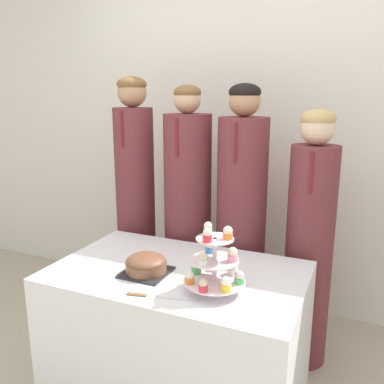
# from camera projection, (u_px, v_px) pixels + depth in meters

# --- Properties ---
(wall_back) EXTENTS (9.00, 0.06, 2.70)m
(wall_back) POSITION_uv_depth(u_px,v_px,m) (248.00, 124.00, 2.91)
(wall_back) COLOR silver
(wall_back) RESTS_ON ground_plane
(table) EXTENTS (1.24, 0.77, 0.71)m
(table) POSITION_uv_depth(u_px,v_px,m) (178.00, 333.00, 2.10)
(table) COLOR white
(table) RESTS_ON ground_plane
(round_cake) EXTENTS (0.22, 0.22, 0.10)m
(round_cake) POSITION_uv_depth(u_px,v_px,m) (146.00, 264.00, 1.97)
(round_cake) COLOR #232328
(round_cake) RESTS_ON table
(cake_knife) EXTENTS (0.30, 0.08, 0.01)m
(cake_knife) POSITION_uv_depth(u_px,v_px,m) (149.00, 296.00, 1.75)
(cake_knife) COLOR silver
(cake_knife) RESTS_ON table
(cupcake_stand) EXTENTS (0.27, 0.27, 0.31)m
(cupcake_stand) POSITION_uv_depth(u_px,v_px,m) (216.00, 263.00, 1.77)
(cupcake_stand) COLOR silver
(cupcake_stand) RESTS_ON table
(student_0) EXTENTS (0.26, 0.26, 1.67)m
(student_0) POSITION_uv_depth(u_px,v_px,m) (136.00, 208.00, 2.73)
(student_0) COLOR brown
(student_0) RESTS_ON ground_plane
(student_1) EXTENTS (0.30, 0.30, 1.61)m
(student_1) POSITION_uv_depth(u_px,v_px,m) (188.00, 222.00, 2.59)
(student_1) COLOR brown
(student_1) RESTS_ON ground_plane
(student_2) EXTENTS (0.30, 0.30, 1.62)m
(student_2) POSITION_uv_depth(u_px,v_px,m) (241.00, 228.00, 2.45)
(student_2) COLOR brown
(student_2) RESTS_ON ground_plane
(student_3) EXTENTS (0.26, 0.27, 1.48)m
(student_3) POSITION_uv_depth(u_px,v_px,m) (309.00, 246.00, 2.30)
(student_3) COLOR brown
(student_3) RESTS_ON ground_plane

